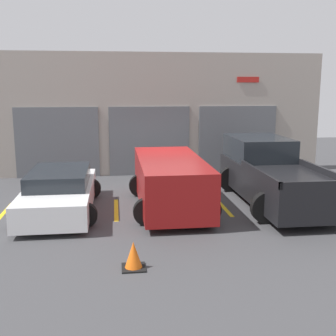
# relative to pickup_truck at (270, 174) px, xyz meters

# --- Properties ---
(ground_plane) EXTENTS (28.00, 28.00, 0.00)m
(ground_plane) POSITION_rel_pickup_truck_xyz_m (-3.16, 1.49, -0.87)
(ground_plane) COLOR #3D3D3F
(shophouse_building) EXTENTS (13.73, 0.68, 4.83)m
(shophouse_building) POSITION_rel_pickup_truck_xyz_m (-3.17, 4.77, 1.49)
(shophouse_building) COLOR #9E9389
(shophouse_building) RESTS_ON ground
(pickup_truck) EXTENTS (2.55, 5.54, 1.87)m
(pickup_truck) POSITION_rel_pickup_truck_xyz_m (0.00, 0.00, 0.00)
(pickup_truck) COLOR black
(pickup_truck) RESTS_ON ground
(sedan_white) EXTENTS (2.22, 4.56, 1.20)m
(sedan_white) POSITION_rel_pickup_truck_xyz_m (-6.33, -0.31, -0.30)
(sedan_white) COLOR white
(sedan_white) RESTS_ON ground
(sedan_side) EXTENTS (2.31, 4.74, 1.48)m
(sedan_side) POSITION_rel_pickup_truck_xyz_m (-3.16, -0.33, -0.06)
(sedan_side) COLOR maroon
(sedan_side) RESTS_ON ground
(parking_stripe_far_left) EXTENTS (0.12, 2.20, 0.01)m
(parking_stripe_far_left) POSITION_rel_pickup_truck_xyz_m (-7.91, -0.34, -0.87)
(parking_stripe_far_left) COLOR gold
(parking_stripe_far_left) RESTS_ON ground
(parking_stripe_left) EXTENTS (0.12, 2.20, 0.01)m
(parking_stripe_left) POSITION_rel_pickup_truck_xyz_m (-4.74, -0.34, -0.87)
(parking_stripe_left) COLOR gold
(parking_stripe_left) RESTS_ON ground
(parking_stripe_centre) EXTENTS (0.12, 2.20, 0.01)m
(parking_stripe_centre) POSITION_rel_pickup_truck_xyz_m (-1.58, -0.34, -0.87)
(parking_stripe_centre) COLOR gold
(parking_stripe_centre) RESTS_ON ground
(parking_stripe_right) EXTENTS (0.12, 2.20, 0.01)m
(parking_stripe_right) POSITION_rel_pickup_truck_xyz_m (1.58, -0.34, -0.87)
(parking_stripe_right) COLOR gold
(parking_stripe_right) RESTS_ON ground
(traffic_cone) EXTENTS (0.47, 0.47, 0.55)m
(traffic_cone) POSITION_rel_pickup_truck_xyz_m (-4.42, -4.42, -0.62)
(traffic_cone) COLOR black
(traffic_cone) RESTS_ON ground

